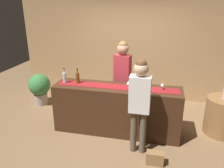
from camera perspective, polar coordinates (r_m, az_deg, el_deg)
ground_plane at (r=4.70m, az=1.16°, el=-11.68°), size 10.00×10.00×0.00m
back_wall at (r=5.96m, az=5.03°, el=10.14°), size 6.00×0.12×2.90m
bar_counter at (r=4.47m, az=1.21°, el=-6.46°), size 2.45×0.60×0.96m
counter_runner_cloth at (r=4.27m, az=1.25°, el=-0.69°), size 2.33×0.28×0.01m
wine_bottle_clear at (r=4.54m, az=-11.93°, el=1.63°), size 0.07×0.07×0.30m
wine_bottle_amber at (r=4.48m, az=-8.72°, el=1.60°), size 0.07×0.07×0.30m
wine_glass_near_customer at (r=4.19m, az=4.16°, el=0.33°), size 0.07×0.07×0.14m
wine_glass_mid_counter at (r=4.19m, az=12.71°, el=-0.10°), size 0.07×0.07×0.14m
bartender at (r=4.77m, az=2.65°, el=3.03°), size 0.37×0.26×1.73m
customer_sipping at (r=3.65m, az=7.06°, el=-3.50°), size 0.34×0.23×1.66m
round_side_table at (r=4.95m, az=26.32°, el=-7.31°), size 0.68×0.68×0.74m
potted_plant_tall at (r=5.93m, az=-17.90°, el=-0.76°), size 0.54×0.54×0.79m
handbag at (r=3.87m, az=10.85°, el=-17.99°), size 0.28×0.14×0.22m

